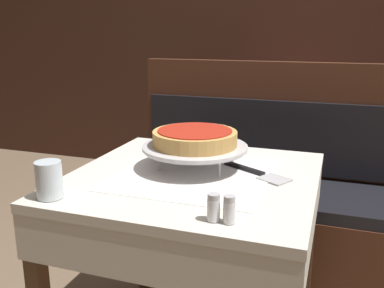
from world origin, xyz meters
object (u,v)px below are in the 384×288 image
(pizza_pan_stand, at_px, (195,148))
(pepper_shaker, at_px, (229,209))
(water_glass_near, at_px, (49,180))
(salt_shaker, at_px, (214,207))
(pizza_server, at_px, (256,172))
(deep_dish_pizza, at_px, (195,138))
(booth_bench, at_px, (263,207))
(dining_table_rear, at_px, (292,118))
(napkin_holder, at_px, (211,136))
(dining_table_front, at_px, (193,203))
(condiment_caddy, at_px, (288,92))

(pizza_pan_stand, relative_size, pepper_shaker, 5.13)
(water_glass_near, distance_m, pepper_shaker, 0.53)
(pizza_pan_stand, height_order, salt_shaker, pizza_pan_stand)
(pizza_pan_stand, relative_size, pizza_server, 1.45)
(deep_dish_pizza, xyz_separation_m, salt_shaker, (0.18, -0.39, -0.07))
(booth_bench, bearing_deg, pepper_shaker, -85.34)
(dining_table_rear, bearing_deg, water_glass_near, -103.05)
(water_glass_near, xyz_separation_m, napkin_holder, (0.28, 0.69, -0.01))
(dining_table_rear, distance_m, pizza_server, 1.64)
(dining_table_front, height_order, booth_bench, booth_bench)
(dining_table_rear, height_order, pizza_pan_stand, pizza_pan_stand)
(pepper_shaker, bearing_deg, napkin_holder, 110.09)
(dining_table_rear, relative_size, pizza_server, 2.88)
(water_glass_near, bearing_deg, pizza_pan_stand, 52.14)
(booth_bench, bearing_deg, condiment_caddy, 90.87)
(napkin_holder, bearing_deg, pepper_shaker, -69.91)
(salt_shaker, bearing_deg, booth_bench, 92.60)
(pizza_server, bearing_deg, deep_dish_pizza, -177.98)
(dining_table_front, bearing_deg, water_glass_near, -134.29)
(dining_table_front, xyz_separation_m, pizza_pan_stand, (-0.02, 0.06, 0.18))
(pizza_pan_stand, relative_size, deep_dish_pizza, 1.26)
(napkin_holder, height_order, condiment_caddy, condiment_caddy)
(napkin_holder, bearing_deg, booth_bench, 70.50)
(dining_table_front, height_order, water_glass_near, water_glass_near)
(salt_shaker, bearing_deg, napkin_holder, 107.02)
(salt_shaker, height_order, condiment_caddy, condiment_caddy)
(booth_bench, bearing_deg, pizza_pan_stand, -99.96)
(water_glass_near, height_order, condiment_caddy, condiment_caddy)
(deep_dish_pizza, height_order, condiment_caddy, condiment_caddy)
(water_glass_near, xyz_separation_m, salt_shaker, (0.49, 0.01, -0.02))
(pizza_pan_stand, distance_m, salt_shaker, 0.43)
(water_glass_near, relative_size, pepper_shaker, 1.50)
(pizza_server, xyz_separation_m, salt_shaker, (-0.03, -0.40, 0.03))
(dining_table_rear, bearing_deg, booth_bench, -92.18)
(deep_dish_pizza, bearing_deg, dining_table_front, -75.81)
(booth_bench, relative_size, pizza_pan_stand, 3.94)
(dining_table_front, height_order, napkin_holder, napkin_holder)
(dining_table_rear, xyz_separation_m, salt_shaker, (0.02, -2.03, 0.16))
(condiment_caddy, bearing_deg, dining_table_rear, -61.83)
(booth_bench, height_order, condiment_caddy, booth_bench)
(dining_table_front, relative_size, napkin_holder, 8.10)
(dining_table_front, height_order, deep_dish_pizza, deep_dish_pizza)
(condiment_caddy, bearing_deg, water_glass_near, -101.23)
(booth_bench, bearing_deg, dining_table_rear, 87.82)
(pizza_server, distance_m, condiment_caddy, 1.73)
(dining_table_rear, height_order, napkin_holder, napkin_holder)
(pizza_pan_stand, height_order, water_glass_near, water_glass_near)
(salt_shaker, xyz_separation_m, condiment_caddy, (-0.07, 2.13, 0.01))
(booth_bench, relative_size, deep_dish_pizza, 4.96)
(water_glass_near, relative_size, salt_shaker, 1.51)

